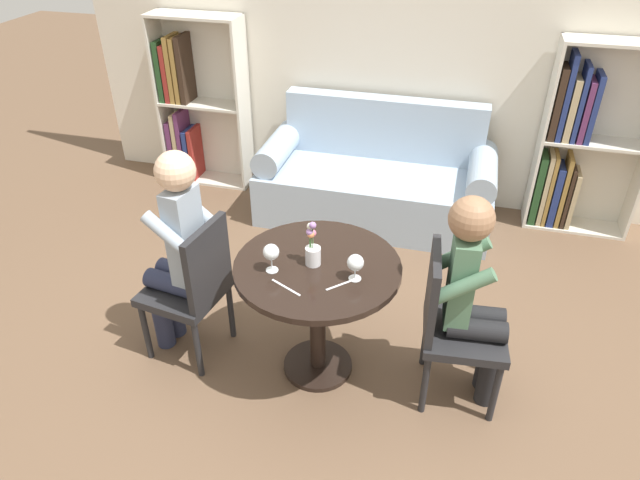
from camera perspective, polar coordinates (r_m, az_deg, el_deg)
The scene contains 15 objects.
ground_plane at distance 3.43m, azimuth -0.22°, elevation -12.55°, with size 16.00×16.00×0.00m, color brown.
back_wall at distance 4.72m, azimuth 7.33°, elevation 19.46°, with size 5.20×0.05×2.70m.
round_table at distance 3.04m, azimuth -0.24°, elevation -4.94°, with size 0.88×0.88×0.74m.
couch at distance 4.69m, azimuth 5.63°, elevation 5.86°, with size 1.85×0.80×0.92m.
bookshelf_left at distance 5.27m, azimuth -12.52°, elevation 13.05°, with size 0.77×0.28×1.47m.
bookshelf_right at distance 4.80m, azimuth 24.32°, elevation 8.61°, with size 0.77×0.28×1.47m.
chair_left at distance 3.29m, azimuth -12.52°, elevation -4.39°, with size 0.48×0.48×0.90m.
chair_right at distance 3.05m, azimuth 13.02°, elevation -7.93°, with size 0.46×0.46×0.90m.
person_left at distance 3.22m, azimuth -14.12°, elevation -1.06°, with size 0.45×0.38×1.30m.
person_right at distance 2.96m, azimuth 15.12°, elevation -5.48°, with size 0.44×0.37×1.22m.
wine_glass_left at distance 2.85m, azimuth -4.91°, elevation -1.29°, with size 0.08×0.08×0.16m.
wine_glass_right at distance 2.80m, azimuth 3.56°, elevation -2.35°, with size 0.08×0.08×0.14m.
flower_vase at distance 2.90m, azimuth -0.73°, elevation -0.88°, with size 0.08×0.08×0.25m.
knife_left_setting at distance 2.80m, azimuth -3.42°, elevation -4.76°, with size 0.17×0.10×0.00m.
fork_left_setting at distance 2.81m, azimuth 2.29°, elevation -4.41°, with size 0.14×0.14×0.00m.
Camera 1 is at (0.63, -2.30, 2.47)m, focal length 32.00 mm.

